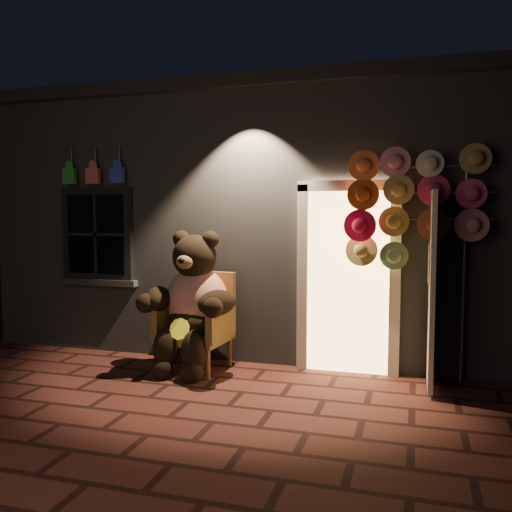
% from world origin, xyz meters
% --- Properties ---
extents(ground, '(60.00, 60.00, 0.00)m').
position_xyz_m(ground, '(0.00, 0.00, 0.00)').
color(ground, '#53271F').
rests_on(ground, ground).
extents(shop_building, '(7.30, 5.95, 3.51)m').
position_xyz_m(shop_building, '(0.00, 3.99, 1.74)').
color(shop_building, slate).
rests_on(shop_building, ground).
extents(wicker_armchair, '(0.83, 0.76, 1.12)m').
position_xyz_m(wicker_armchair, '(-0.35, 1.12, 0.56)').
color(wicker_armchair, brown).
rests_on(wicker_armchair, ground).
extents(teddy_bear, '(1.19, 0.96, 1.64)m').
position_xyz_m(teddy_bear, '(-0.36, 0.98, 0.79)').
color(teddy_bear, red).
rests_on(teddy_bear, ground).
extents(hat_rack, '(1.51, 0.22, 2.52)m').
position_xyz_m(hat_rack, '(2.02, 1.28, 1.93)').
color(hat_rack, '#59595E').
rests_on(hat_rack, ground).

